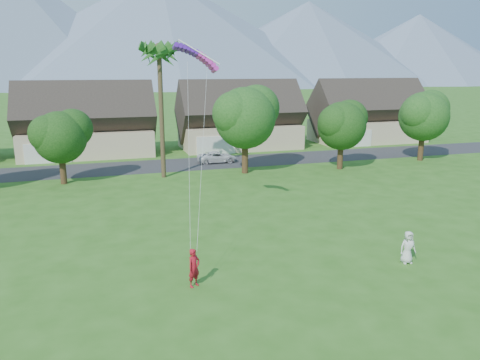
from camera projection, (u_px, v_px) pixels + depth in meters
name	position (u px, v px, depth m)	size (l,w,h in m)	color
ground	(312.00, 326.00, 18.86)	(500.00, 500.00, 0.00)	#2D6019
street	(175.00, 165.00, 50.49)	(90.00, 7.00, 0.01)	#2D2D30
kite_flyer	(194.00, 268.00, 22.14)	(0.69, 0.45, 1.89)	#A51220
watcher	(408.00, 247.00, 24.84)	(0.87, 0.56, 1.77)	silver
parked_car	(217.00, 157.00, 51.67)	(1.99, 4.32, 1.20)	silver
mountain_ridge	(126.00, 33.00, 256.96)	(540.00, 240.00, 70.00)	slate
houses_row	(167.00, 124.00, 58.20)	(72.75, 8.19, 8.86)	beige
tree_row	(172.00, 127.00, 43.37)	(62.27, 6.67, 8.45)	#47301C
fan_palm	(159.00, 50.00, 42.07)	(3.00, 3.00, 13.80)	#4C3D26
parafoil_kite	(197.00, 54.00, 27.30)	(2.95, 1.17, 0.50)	#5417AF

